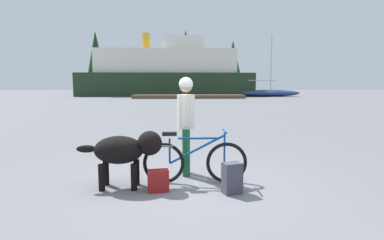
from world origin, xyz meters
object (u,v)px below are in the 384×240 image
dog (125,150)px  sailboat_moored (270,93)px  person_cyclist (186,116)px  ferry_boat (167,74)px  backpack (232,178)px  handbag_pannier (158,181)px  bicycle (194,161)px

dog → sailboat_moored: size_ratio=0.17×
person_cyclist → dog: bearing=-145.0°
person_cyclist → ferry_boat: bearing=92.8°
person_cyclist → sailboat_moored: size_ratio=0.23×
backpack → ferry_boat: (-2.60, 40.34, 2.82)m
sailboat_moored → handbag_pannier: bearing=-108.7°
person_cyclist → sailboat_moored: (11.69, 34.90, -0.61)m
person_cyclist → handbag_pannier: person_cyclist is taller
handbag_pannier → person_cyclist: bearing=63.4°
ferry_boat → sailboat_moored: ferry_boat is taller
bicycle → sailboat_moored: (11.56, 35.41, 0.11)m
bicycle → ferry_boat: (-2.05, 39.84, 2.68)m
handbag_pannier → sailboat_moored: bearing=71.3°
backpack → handbag_pannier: 1.15m
bicycle → backpack: (0.55, -0.50, -0.14)m
person_cyclist → handbag_pannier: size_ratio=5.22×
backpack → handbag_pannier: (-1.14, 0.11, -0.07)m
bicycle → person_cyclist: size_ratio=0.98×
sailboat_moored → backpack: bearing=-107.0°
backpack → sailboat_moored: size_ratio=0.06×
bicycle → ferry_boat: bearing=92.9°
dog → ferry_boat: bearing=91.3°
backpack → person_cyclist: bearing=123.9°
person_cyclist → backpack: person_cyclist is taller
person_cyclist → bicycle: bearing=-75.7°
bicycle → dog: (-1.12, -0.17, 0.24)m
backpack → sailboat_moored: 37.57m
person_cyclist → backpack: 1.50m
dog → ferry_boat: size_ratio=0.06×
ferry_boat → sailboat_moored: bearing=-18.0°
handbag_pannier → ferry_boat: 40.36m
sailboat_moored → person_cyclist: bearing=-108.5°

